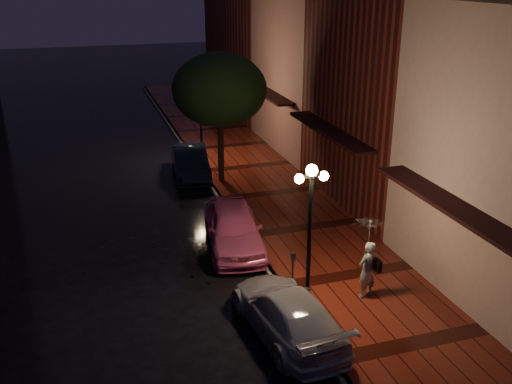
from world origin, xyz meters
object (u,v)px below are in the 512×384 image
object	(u,v)px
pink_car	(234,227)
silver_car	(288,313)
street_tree	(220,92)
streetlamp_near	(310,229)
parking_meter	(293,270)
woman_with_umbrella	(369,246)
streetlamp_far	(201,114)
navy_car	(190,162)

from	to	relation	value
pink_car	silver_car	world-z (taller)	pink_car
street_tree	silver_car	distance (m)	12.50
street_tree	streetlamp_near	bearing A→B (deg)	-91.35
streetlamp_near	parking_meter	world-z (taller)	streetlamp_near
pink_car	woman_with_umbrella	world-z (taller)	woman_with_umbrella
streetlamp_near	woman_with_umbrella	size ratio (longest dim) A/B	1.73
streetlamp_far	pink_car	xyz separation A→B (m)	(-0.95, -9.51, -1.82)
parking_meter	streetlamp_far	bearing A→B (deg)	85.66
streetlamp_near	silver_car	world-z (taller)	streetlamp_near
street_tree	woman_with_umbrella	xyz separation A→B (m)	(1.60, -11.03, -2.45)
navy_car	street_tree	bearing A→B (deg)	-41.87
streetlamp_far	street_tree	bearing A→B (deg)	-85.09
pink_car	navy_car	bearing A→B (deg)	97.71
street_tree	pink_car	world-z (taller)	street_tree
streetlamp_near	pink_car	xyz separation A→B (m)	(-0.95, 4.49, -1.82)
streetlamp_far	pink_car	bearing A→B (deg)	-95.70
streetlamp_near	silver_car	size ratio (longest dim) A/B	0.94
pink_car	navy_car	world-z (taller)	pink_car
street_tree	navy_car	bearing A→B (deg)	133.21
streetlamp_near	navy_car	distance (m)	12.46
woman_with_umbrella	silver_car	bearing A→B (deg)	-2.04
parking_meter	street_tree	bearing A→B (deg)	83.97
streetlamp_near	streetlamp_far	xyz separation A→B (m)	(0.00, 14.00, 0.00)
streetlamp_far	parking_meter	world-z (taller)	streetlamp_far
silver_car	woman_with_umbrella	distance (m)	3.16
streetlamp_far	navy_car	size ratio (longest dim) A/B	0.99
navy_car	silver_car	world-z (taller)	navy_car
navy_car	silver_car	bearing A→B (deg)	-85.08
parking_meter	pink_car	bearing A→B (deg)	97.66
streetlamp_far	parking_meter	size ratio (longest dim) A/B	3.08
silver_car	parking_meter	bearing A→B (deg)	-120.67
silver_car	streetlamp_far	bearing A→B (deg)	-99.28
pink_car	parking_meter	world-z (taller)	pink_car
streetlamp_near	navy_car	xyz separation A→B (m)	(-0.95, 12.28, -1.88)
streetlamp_far	street_tree	xyz separation A→B (m)	(0.26, -3.01, 1.64)
pink_car	woman_with_umbrella	size ratio (longest dim) A/B	1.84
street_tree	pink_car	size ratio (longest dim) A/B	1.26
navy_car	silver_car	distance (m)	13.21
street_tree	parking_meter	distance (m)	10.82
pink_car	silver_car	xyz separation A→B (m)	(0.00, -5.41, -0.11)
pink_car	streetlamp_near	bearing A→B (deg)	-70.33
woman_with_umbrella	parking_meter	distance (m)	2.32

